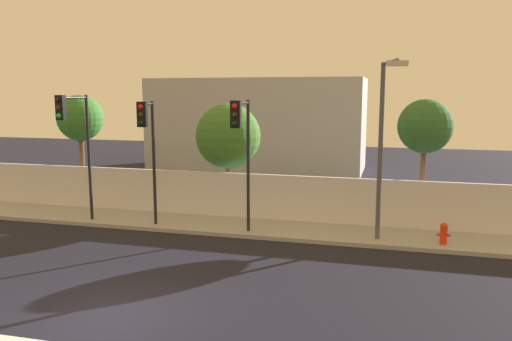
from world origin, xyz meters
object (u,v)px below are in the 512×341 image
Objects in this scene: traffic_light_left at (75,131)px; roadside_tree_leftmost at (80,119)px; roadside_tree_midleft at (228,136)px; roadside_tree_midright at (425,127)px; traffic_light_right at (148,137)px; street_lamp_curbside at (383,135)px; fire_hydrant at (444,233)px; traffic_light_center at (242,138)px.

traffic_light_left is 4.49m from roadside_tree_leftmost.
roadside_tree_midright reaches higher than roadside_tree_midleft.
traffic_light_right is 10.50m from roadside_tree_midright.
roadside_tree_midright is at bearing 64.74° from street_lamp_curbside.
traffic_light_left is at bearing -58.56° from roadside_tree_leftmost.
street_lamp_curbside is at bearing -26.37° from roadside_tree_midleft.
roadside_tree_midleft is at bearing 180.00° from roadside_tree_midright.
roadside_tree_midleft is (4.82, 3.83, -0.42)m from traffic_light_left.
street_lamp_curbside is at bearing 3.21° from traffic_light_left.
fire_hydrant is at bearing -19.18° from roadside_tree_midleft.
fire_hydrant is 9.46m from roadside_tree_midleft.
traffic_light_left reaches higher than traffic_light_center.
traffic_light_left is 6.72× the size of fire_hydrant.
traffic_light_right is (-3.67, 0.25, -0.06)m from traffic_light_center.
roadside_tree_midright is at bearing 32.09° from traffic_light_center.
traffic_light_left is at bearing -176.09° from traffic_light_right.
traffic_light_center is 0.96× the size of roadside_tree_midright.
traffic_light_center is at bearing -172.35° from fire_hydrant.
roadside_tree_midright is (-0.58, 2.97, 3.33)m from fire_hydrant.
street_lamp_curbside is at bearing 2.97° from traffic_light_right.
traffic_light_center reaches higher than traffic_light_right.
fire_hydrant is (6.76, 0.91, -3.10)m from traffic_light_center.
traffic_light_left is 2.93m from traffic_light_right.
fire_hydrant is 0.14× the size of roadside_tree_leftmost.
fire_hydrant is at bearing 6.21° from street_lamp_curbside.
street_lamp_curbside is at bearing -173.79° from fire_hydrant.
roadside_tree_leftmost is at bearing 156.54° from traffic_light_center.
traffic_light_center is 7.49m from fire_hydrant.
roadside_tree_midleft is (7.16, -0.00, -0.65)m from roadside_tree_leftmost.
traffic_light_right is 4.10m from roadside_tree_midleft.
traffic_light_right reaches higher than roadside_tree_midleft.
traffic_light_right is at bearing -176.38° from fire_hydrant.
street_lamp_curbside is (8.34, 0.43, 0.21)m from traffic_light_right.
traffic_light_left is 0.97× the size of roadside_tree_leftmost.
traffic_light_right is 6.41× the size of fire_hydrant.
traffic_light_right reaches higher than fire_hydrant.
traffic_light_center is 1.01× the size of roadside_tree_midleft.
roadside_tree_midleft reaches higher than fire_hydrant.
street_lamp_curbside is 1.22× the size of roadside_tree_midright.
fire_hydrant is 0.16× the size of roadside_tree_midleft.
traffic_light_left is 6.17m from roadside_tree_midleft.
traffic_light_left reaches higher than roadside_tree_midright.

